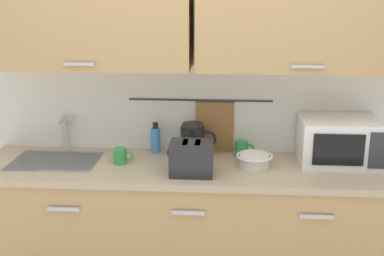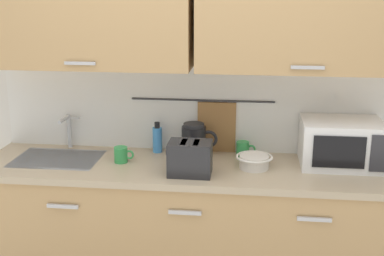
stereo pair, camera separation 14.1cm
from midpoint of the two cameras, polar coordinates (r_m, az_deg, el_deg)
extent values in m
cube|color=tan|center=(3.22, -1.28, -12.04)|extent=(2.50, 0.60, 0.86)
cube|color=#B7B7BC|center=(2.95, -15.46, -8.70)|extent=(0.18, 0.02, 0.02)
cube|color=#B7B7BC|center=(2.81, -1.91, -9.43)|extent=(0.18, 0.02, 0.02)
cube|color=#B7B7BC|center=(2.82, 12.31, -9.64)|extent=(0.18, 0.02, 0.02)
cube|color=tan|center=(3.04, -1.33, -4.52)|extent=(2.53, 0.63, 0.04)
cube|color=#9EA0A5|center=(3.25, -16.13, -4.28)|extent=(0.52, 0.38, 0.09)
cube|color=silver|center=(3.25, -0.83, 3.65)|extent=(3.70, 0.06, 2.50)
cube|color=silver|center=(3.23, -0.88, 2.21)|extent=(2.50, 0.01, 0.55)
cube|color=tan|center=(3.11, -13.22, 12.92)|extent=(1.23, 0.33, 0.70)
cube|color=#B7B7BC|center=(2.97, -13.83, 6.92)|extent=(0.18, 0.01, 0.02)
cube|color=tan|center=(2.99, 11.27, 12.93)|extent=(1.23, 0.33, 0.70)
cube|color=#B7B7BC|center=(2.85, 11.37, 6.72)|extent=(0.18, 0.01, 0.02)
cylinder|color=#333338|center=(3.20, -0.32, 3.11)|extent=(0.90, 0.01, 0.01)
cube|color=olive|center=(3.24, 1.31, -0.04)|extent=(0.24, 0.02, 0.34)
cylinder|color=#B2B5BA|center=(3.40, -15.04, -0.51)|extent=(0.03, 0.03, 0.22)
cylinder|color=#B2B5BA|center=(3.31, -15.60, 0.77)|extent=(0.02, 0.16, 0.02)
cube|color=#B2B5BA|center=(3.37, -14.50, 0.95)|extent=(0.07, 0.02, 0.01)
cube|color=white|center=(3.14, 14.78, -1.41)|extent=(0.46, 0.34, 0.27)
cube|color=black|center=(2.97, 14.71, -2.39)|extent=(0.29, 0.01, 0.18)
cube|color=#2D2D33|center=(3.02, 18.72, -2.43)|extent=(0.09, 0.01, 0.21)
cylinder|color=black|center=(3.19, -1.19, -2.94)|extent=(0.16, 0.16, 0.02)
cylinder|color=black|center=(3.16, -1.20, -1.33)|extent=(0.15, 0.15, 0.17)
cylinder|color=#262628|center=(3.14, -1.21, 0.33)|extent=(0.13, 0.13, 0.02)
torus|color=black|center=(3.15, 0.48, -1.22)|extent=(0.11, 0.02, 0.11)
cylinder|color=#3F8CD8|center=(3.24, -5.31, -1.39)|extent=(0.06, 0.06, 0.16)
cylinder|color=black|center=(3.21, -5.36, 0.28)|extent=(0.03, 0.03, 0.04)
cylinder|color=green|center=(3.08, -9.29, -3.08)|extent=(0.08, 0.08, 0.09)
torus|color=green|center=(3.07, -8.35, -3.08)|extent=(0.06, 0.01, 0.06)
cylinder|color=silver|center=(3.00, 5.62, -3.69)|extent=(0.17, 0.17, 0.07)
torus|color=silver|center=(2.99, 5.64, -3.12)|extent=(0.21, 0.21, 0.01)
cube|color=#232326|center=(2.86, -1.46, -3.40)|extent=(0.24, 0.17, 0.19)
cube|color=black|center=(2.83, -2.18, -1.68)|extent=(0.03, 0.12, 0.01)
cube|color=black|center=(2.83, -0.77, -1.72)|extent=(0.03, 0.12, 0.01)
cube|color=black|center=(2.86, -4.02, -2.80)|extent=(0.02, 0.02, 0.02)
cylinder|color=green|center=(3.19, 4.27, -2.29)|extent=(0.08, 0.08, 0.09)
torus|color=green|center=(3.19, 5.20, -2.27)|extent=(0.06, 0.01, 0.06)
camera|label=1|loc=(0.07, -91.35, -0.38)|focal=47.90mm
camera|label=2|loc=(0.07, 88.65, 0.38)|focal=47.90mm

